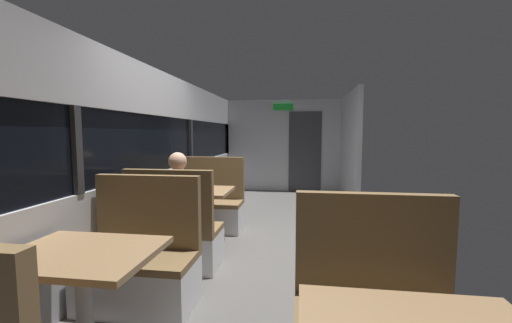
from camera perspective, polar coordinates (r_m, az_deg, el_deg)
ground_plane at (r=4.13m, az=1.38°, el=-15.88°), size 3.30×9.20×0.02m
carriage_window_panel_left at (r=4.28m, az=-18.24°, el=0.04°), size 0.09×8.48×2.30m
carriage_end_bulkhead at (r=8.04m, az=5.30°, el=2.75°), size 2.90×0.11×2.30m
carriage_aisle_panel_right at (r=6.91m, az=16.43°, el=2.28°), size 0.08×2.40×2.30m
dining_table_near_window at (r=2.34m, az=-28.76°, el=-16.24°), size 0.90×0.70×0.74m
bench_near_window_facing_entry at (r=3.00m, az=-20.11°, el=-17.51°), size 0.95×0.50×1.10m
dining_table_mid_window at (r=4.20m, az=-10.77°, el=-6.34°), size 0.90×0.70×0.74m
bench_mid_window_facing_end at (r=3.65m, az=-14.32°, el=-13.25°), size 0.95×0.50×1.10m
bench_mid_window_facing_entry at (r=4.92m, az=-8.06°, el=-8.32°), size 0.95×0.50×1.10m
seated_passenger at (r=3.65m, az=-13.95°, el=-9.80°), size 0.47×0.55×1.26m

